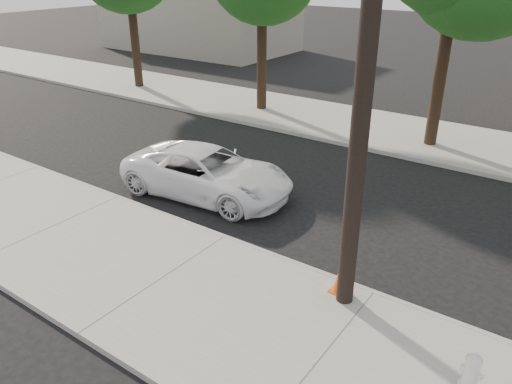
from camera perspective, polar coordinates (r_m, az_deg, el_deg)
ground at (r=14.17m, az=1.73°, el=-2.08°), size 120.00×120.00×0.00m
near_sidewalk at (r=11.30m, az=-10.63°, el=-9.89°), size 90.00×4.40×0.15m
far_sidewalk at (r=21.24m, az=14.64°, el=6.77°), size 90.00×5.00×0.15m
curb_near at (r=12.65m, az=-3.57°, el=-5.34°), size 90.00×0.12×0.16m
building_far at (r=40.90m, az=-6.51°, el=19.42°), size 14.00×8.00×5.00m
utility_pole at (r=8.69m, az=12.33°, el=12.75°), size 1.40×0.34×9.00m
police_cruiser at (r=14.87m, az=-5.56°, el=2.24°), size 5.42×2.93×1.44m
fire_hydrant at (r=9.14m, az=23.38°, el=-18.44°), size 0.37×0.33×0.69m
traffic_cone at (r=10.61m, az=9.71°, el=-9.53°), size 0.41×0.41×0.74m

